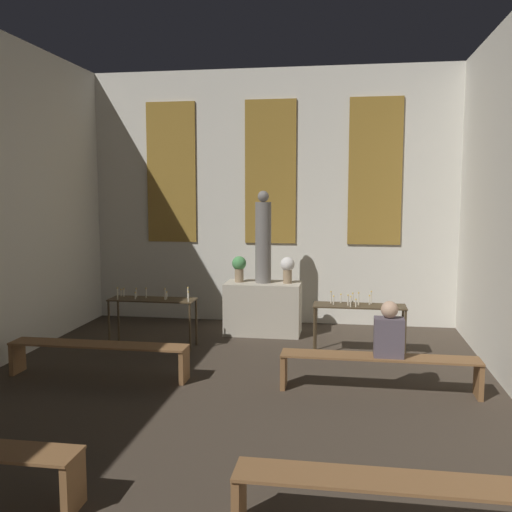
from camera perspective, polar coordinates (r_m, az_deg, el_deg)
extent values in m
cube|color=silver|center=(10.79, 1.50, 5.86)|extent=(7.07, 0.12, 4.74)
cube|color=olive|center=(11.12, -8.47, 8.25)|extent=(0.96, 0.03, 2.65)
cube|color=olive|center=(10.71, 1.45, 8.39)|extent=(0.96, 0.03, 2.65)
cube|color=olive|center=(10.63, 11.83, 8.27)|extent=(0.96, 0.03, 2.65)
cube|color=#BCB29E|center=(10.00, 0.72, -5.24)|extent=(1.31, 0.68, 0.91)
cylinder|color=slate|center=(9.83, 0.73, 1.34)|extent=(0.28, 0.28, 1.40)
sphere|color=slate|center=(9.79, 0.73, 5.98)|extent=(0.19, 0.19, 0.19)
cylinder|color=#937A5B|center=(9.97, -1.69, -1.92)|extent=(0.15, 0.15, 0.25)
sphere|color=#4C9351|center=(9.94, -1.70, -0.73)|extent=(0.25, 0.25, 0.25)
cylinder|color=#937A5B|center=(9.85, 3.17, -2.03)|extent=(0.15, 0.15, 0.25)
sphere|color=silver|center=(9.82, 3.17, -0.82)|extent=(0.25, 0.25, 0.25)
cube|color=#473823|center=(9.27, -10.31, -4.30)|extent=(1.38, 0.44, 0.02)
cylinder|color=#473823|center=(9.42, -14.48, -6.65)|extent=(0.04, 0.04, 0.76)
cylinder|color=#473823|center=(8.98, -6.63, -7.12)|extent=(0.04, 0.04, 0.76)
cylinder|color=#473823|center=(9.76, -13.59, -6.16)|extent=(0.04, 0.04, 0.76)
cylinder|color=#473823|center=(9.34, -6.00, -6.59)|extent=(0.04, 0.04, 0.76)
cylinder|color=silver|center=(9.29, -11.98, -3.96)|extent=(0.02, 0.02, 0.09)
sphere|color=#F9CC4C|center=(9.28, -11.99, -3.61)|extent=(0.02, 0.02, 0.02)
cylinder|color=silver|center=(9.19, -8.93, -3.98)|extent=(0.02, 0.02, 0.11)
sphere|color=#F9CC4C|center=(9.17, -8.93, -3.58)|extent=(0.02, 0.02, 0.02)
cylinder|color=silver|center=(9.14, -9.10, -3.84)|extent=(0.02, 0.02, 0.16)
sphere|color=#F9CC4C|center=(9.13, -9.11, -3.26)|extent=(0.02, 0.02, 0.02)
cylinder|color=silver|center=(9.54, -13.09, -3.64)|extent=(0.02, 0.02, 0.12)
sphere|color=#F9CC4C|center=(9.53, -13.10, -3.22)|extent=(0.02, 0.02, 0.02)
cylinder|color=silver|center=(9.35, -10.95, -3.71)|extent=(0.02, 0.02, 0.14)
sphere|color=#F9CC4C|center=(9.34, -10.96, -3.20)|extent=(0.02, 0.02, 0.02)
cylinder|color=silver|center=(9.45, -11.89, -3.68)|extent=(0.02, 0.02, 0.13)
sphere|color=#F9CC4C|center=(9.44, -11.90, -3.23)|extent=(0.02, 0.02, 0.02)
cylinder|color=silver|center=(8.95, -6.77, -4.12)|extent=(0.02, 0.02, 0.14)
sphere|color=#F9CC4C|center=(8.94, -6.78, -3.61)|extent=(0.02, 0.02, 0.02)
cylinder|color=silver|center=(9.24, -6.83, -3.72)|extent=(0.02, 0.02, 0.16)
sphere|color=#F9CC4C|center=(9.23, -6.83, -3.16)|extent=(0.02, 0.02, 0.02)
cylinder|color=silver|center=(9.60, -13.35, -3.65)|extent=(0.02, 0.02, 0.10)
sphere|color=#F9CC4C|center=(9.59, -13.36, -3.30)|extent=(0.02, 0.02, 0.02)
cylinder|color=silver|center=(9.32, -13.68, -3.73)|extent=(0.02, 0.02, 0.17)
sphere|color=#F9CC4C|center=(9.30, -13.70, -3.13)|extent=(0.02, 0.02, 0.02)
cube|color=#473823|center=(8.77, 10.30, -4.92)|extent=(1.38, 0.44, 0.02)
cylinder|color=#473823|center=(8.68, 5.85, -7.60)|extent=(0.04, 0.04, 0.76)
cylinder|color=#473823|center=(8.71, 14.68, -7.73)|extent=(0.04, 0.04, 0.76)
cylinder|color=#473823|center=(9.05, 5.99, -7.02)|extent=(0.04, 0.04, 0.76)
cylinder|color=#473823|center=(9.08, 14.44, -7.14)|extent=(0.04, 0.04, 0.76)
cylinder|color=silver|center=(8.78, 9.64, -4.29)|extent=(0.02, 0.02, 0.16)
sphere|color=#F9CC4C|center=(8.77, 9.66, -3.71)|extent=(0.02, 0.02, 0.02)
cylinder|color=silver|center=(8.59, 9.44, -4.58)|extent=(0.02, 0.02, 0.15)
sphere|color=#F9CC4C|center=(8.57, 9.45, -4.02)|extent=(0.02, 0.02, 0.02)
cylinder|color=silver|center=(8.60, 9.95, -4.72)|extent=(0.02, 0.02, 0.10)
sphere|color=#F9CC4C|center=(8.59, 9.96, -4.30)|extent=(0.02, 0.02, 0.02)
cylinder|color=silver|center=(8.75, 10.22, -4.29)|extent=(0.02, 0.02, 0.18)
sphere|color=#F9CC4C|center=(8.73, 10.23, -3.65)|extent=(0.02, 0.02, 0.02)
cylinder|color=silver|center=(8.87, 8.48, -4.28)|extent=(0.02, 0.02, 0.12)
sphere|color=#F9CC4C|center=(8.86, 8.49, -3.81)|extent=(0.02, 0.02, 0.02)
cylinder|color=silver|center=(8.73, 7.76, -4.46)|extent=(0.02, 0.02, 0.12)
sphere|color=#F9CC4C|center=(8.72, 7.76, -4.00)|extent=(0.02, 0.02, 0.02)
cylinder|color=silver|center=(8.69, 9.19, -4.44)|extent=(0.02, 0.02, 0.15)
sphere|color=#F9CC4C|center=(8.68, 9.20, -3.89)|extent=(0.02, 0.02, 0.02)
cylinder|color=silver|center=(8.81, 11.28, -4.39)|extent=(0.02, 0.02, 0.13)
sphere|color=#F9CC4C|center=(8.79, 11.29, -3.90)|extent=(0.02, 0.02, 0.02)
cylinder|color=silver|center=(8.82, 7.51, -4.18)|extent=(0.02, 0.02, 0.17)
sphere|color=#F9CC4C|center=(8.80, 7.51, -3.56)|extent=(0.02, 0.02, 0.02)
cylinder|color=silver|center=(8.89, 11.45, -4.14)|extent=(0.02, 0.02, 0.18)
sphere|color=#F9CC4C|center=(8.88, 11.47, -3.51)|extent=(0.02, 0.02, 0.02)
cube|color=brown|center=(4.98, -17.79, -20.94)|extent=(0.06, 0.32, 0.44)
cube|color=brown|center=(4.45, 14.58, -21.03)|extent=(2.43, 0.36, 0.03)
cube|color=brown|center=(4.60, -1.72, -23.10)|extent=(0.06, 0.32, 0.44)
cube|color=brown|center=(7.99, -15.50, -8.53)|extent=(2.43, 0.36, 0.03)
cube|color=brown|center=(8.60, -22.76, -9.32)|extent=(0.06, 0.32, 0.44)
cube|color=brown|center=(7.65, -7.19, -10.81)|extent=(0.06, 0.32, 0.44)
cube|color=brown|center=(7.32, 12.22, -9.84)|extent=(2.43, 0.36, 0.03)
cube|color=brown|center=(7.41, 2.79, -11.35)|extent=(0.06, 0.32, 0.44)
cube|color=brown|center=(7.55, 21.38, -11.46)|extent=(0.06, 0.32, 0.44)
cube|color=#564C56|center=(7.26, 13.14, -7.92)|extent=(0.36, 0.24, 0.48)
sphere|color=tan|center=(7.18, 13.21, -5.24)|extent=(0.21, 0.21, 0.21)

